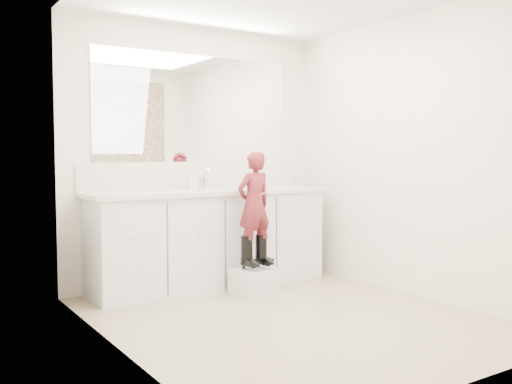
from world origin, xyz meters
TOP-DOWN VIEW (x-y plane):
  - floor at (0.00, 0.00)m, footprint 3.00×3.00m
  - wall_back at (0.00, 1.50)m, footprint 2.60×0.00m
  - wall_front at (0.00, -1.50)m, footprint 2.60×0.00m
  - wall_left at (-1.30, 0.00)m, footprint 0.00×3.00m
  - wall_right at (1.30, 0.00)m, footprint 0.00×3.00m
  - vanity_cabinet at (0.00, 1.23)m, footprint 2.20×0.55m
  - countertop at (0.00, 1.21)m, footprint 2.28×0.58m
  - backsplash at (0.00, 1.49)m, footprint 2.28×0.03m
  - mirror at (0.00, 1.49)m, footprint 2.00×0.02m
  - dot_panel at (0.00, -1.49)m, footprint 2.00×0.01m
  - faucet at (0.00, 1.38)m, footprint 0.08×0.08m
  - cup at (0.52, 1.30)m, footprint 0.12×0.12m
  - soap_bottle at (-0.14, 1.30)m, footprint 0.10×0.10m
  - step_stool at (0.17, 0.75)m, footprint 0.38×0.32m
  - boot_left at (0.10, 0.75)m, footprint 0.12×0.20m
  - boot_right at (0.25, 0.75)m, footprint 0.12×0.20m
  - toddler at (0.17, 0.75)m, footprint 0.35×0.25m
  - toothbrush at (0.24, 0.72)m, footprint 0.14×0.02m

SIDE VIEW (x-z plane):
  - floor at x=0.00m, z-range 0.00..0.00m
  - step_stool at x=0.17m, z-range 0.00..0.22m
  - boot_left at x=0.10m, z-range 0.22..0.52m
  - boot_right at x=0.25m, z-range 0.22..0.52m
  - vanity_cabinet at x=0.00m, z-range 0.00..0.85m
  - toddler at x=0.17m, z-range 0.32..1.24m
  - countertop at x=0.00m, z-range 0.85..0.89m
  - toothbrush at x=0.24m, z-range 0.84..0.90m
  - cup at x=0.52m, z-range 0.89..0.98m
  - faucet at x=0.00m, z-range 0.89..0.99m
  - soap_bottle at x=-0.14m, z-range 0.89..1.08m
  - backsplash at x=0.00m, z-range 0.89..1.14m
  - wall_back at x=0.00m, z-range -0.10..2.50m
  - wall_front at x=0.00m, z-range -0.10..2.50m
  - wall_left at x=-1.30m, z-range -0.30..2.70m
  - wall_right at x=1.30m, z-range -0.30..2.70m
  - mirror at x=0.00m, z-range 1.14..2.14m
  - dot_panel at x=0.00m, z-range 1.05..2.25m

